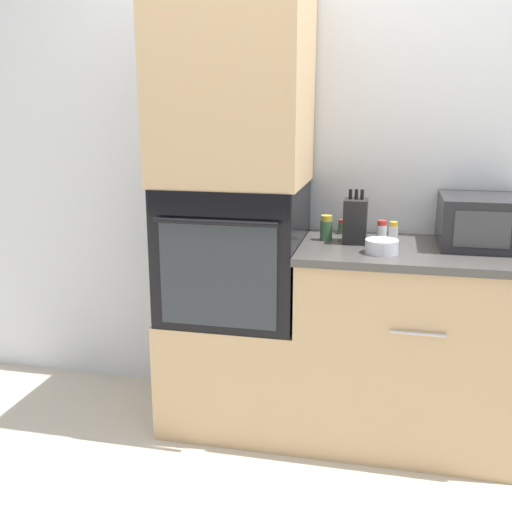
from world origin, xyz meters
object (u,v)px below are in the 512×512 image
wall_oven (235,250)px  condiment_jar_mid (342,227)px  condiment_jar_near (393,232)px  condiment_jar_far (381,232)px  bowl (382,246)px  knife_block (355,221)px  condiment_jar_back (326,228)px  microwave (481,221)px

wall_oven → condiment_jar_mid: wall_oven is taller
condiment_jar_near → condiment_jar_far: size_ratio=0.90×
condiment_jar_near → condiment_jar_mid: size_ratio=1.38×
bowl → condiment_jar_mid: condiment_jar_mid is taller
knife_block → bowl: (0.13, -0.18, -0.07)m
condiment_jar_far → condiment_jar_back: condiment_jar_back is taller
bowl → wall_oven: bearing=169.4°
bowl → condiment_jar_back: size_ratio=1.21×
condiment_jar_mid → condiment_jar_back: size_ratio=0.60×
knife_block → condiment_jar_near: (0.17, 0.04, -0.06)m
knife_block → condiment_jar_near: bearing=13.7°
bowl → condiment_jar_near: condiment_jar_near is taller
wall_oven → knife_block: size_ratio=2.60×
bowl → condiment_jar_far: size_ratio=1.33×
bowl → microwave: bearing=28.2°
knife_block → condiment_jar_far: 0.13m
wall_oven → knife_block: bearing=5.8°
knife_block → bowl: size_ratio=1.74×
wall_oven → microwave: wall_oven is taller
microwave → condiment_jar_far: 0.44m
bowl → condiment_jar_back: bearing=141.5°
wall_oven → condiment_jar_far: size_ratio=6.00×
condiment_jar_near → condiment_jar_mid: 0.28m
microwave → condiment_jar_near: bearing=-179.5°
knife_block → condiment_jar_back: size_ratio=2.10×
knife_block → condiment_jar_mid: bearing=111.6°
wall_oven → bowl: (0.68, -0.13, 0.08)m
knife_block → condiment_jar_near: size_ratio=2.56×
wall_oven → knife_block: 0.58m
wall_oven → condiment_jar_far: wall_oven is taller
microwave → bowl: (-0.43, -0.23, -0.08)m
condiment_jar_near → knife_block: bearing=-166.3°
condiment_jar_far → microwave: bearing=4.6°
condiment_jar_near → condiment_jar_mid: bearing=149.9°
condiment_jar_back → microwave: bearing=1.9°
condiment_jar_near → condiment_jar_far: (-0.05, -0.03, 0.01)m
knife_block → condiment_jar_mid: (-0.07, 0.18, -0.07)m
condiment_jar_near → condiment_jar_mid: condiment_jar_near is taller
condiment_jar_near → bowl: bearing=-101.7°
condiment_jar_far → condiment_jar_mid: bearing=138.0°
wall_oven → condiment_jar_near: size_ratio=6.65×
microwave → knife_block: bearing=-175.3°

